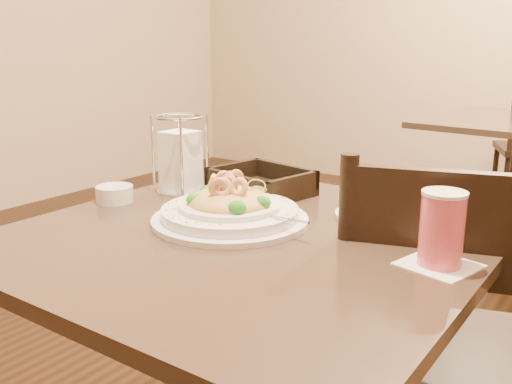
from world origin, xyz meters
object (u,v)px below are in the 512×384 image
Objects in this scene: napkin_caddy at (181,159)px; side_plate at (372,215)px; pasta_bowl at (230,209)px; drink_glass at (442,230)px; dining_chair_near at (433,342)px; bread_basket at (261,185)px; butter_ramekin at (115,194)px; main_table at (251,340)px.

napkin_caddy is 1.21× the size of side_plate.
pasta_bowl is 0.44m from drink_glass.
dining_chair_near reaches higher than pasta_bowl.
bread_basket reaches higher than butter_ramekin.
drink_glass is 0.54× the size of bread_basket.
dining_chair_near is at bearing 39.87° from main_table.
dining_chair_near is at bearing -0.50° from bread_basket.
pasta_bowl is at bearing -70.67° from bread_basket.
main_table is 6.39× the size of drink_glass.
bread_basket is (-0.15, 0.26, 0.26)m from main_table.
napkin_caddy reaches higher than pasta_bowl.
main_table is at bearing -25.55° from napkin_caddy.
napkin_caddy is at bearing -171.02° from side_plate.
drink_glass is 0.29m from side_plate.
bread_basket reaches higher than side_plate.
napkin_caddy is at bearing 154.45° from main_table.
dining_chair_near reaches higher than butter_ramekin.
side_plate is at bearing 137.23° from drink_glass.
drink_glass is 0.57m from bread_basket.
drink_glass is (0.06, -0.21, 0.33)m from dining_chair_near.
bread_basket is at bearing 157.32° from drink_glass.
napkin_caddy is 2.24× the size of butter_ramekin.
dining_chair_near is 6.60× the size of drink_glass.
main_table is 5.51× the size of side_plate.
napkin_caddy reaches higher than drink_glass.
side_plate is at bearing 8.98° from napkin_caddy.
side_plate is (0.49, 0.08, -0.08)m from napkin_caddy.
butter_ramekin reaches higher than side_plate.
main_table is at bearing 0.43° from butter_ramekin.
dining_chair_near is at bearing 31.13° from pasta_bowl.
napkin_caddy is (-0.18, -0.10, 0.06)m from bread_basket.
pasta_bowl is 4.18× the size of butter_ramekin.
bread_basket is at bearing 175.41° from side_plate.
main_table is at bearing -124.00° from side_plate.
pasta_bowl is 0.33m from butter_ramekin.
main_table is 0.48m from butter_ramekin.
dining_chair_near reaches higher than main_table.
napkin_caddy is (-0.26, 0.13, 0.05)m from pasta_bowl.
napkin_caddy is at bearing 67.24° from butter_ramekin.
drink_glass is 0.71× the size of napkin_caddy.
butter_ramekin reaches higher than main_table.
butter_ramekin is at bearing -112.76° from napkin_caddy.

